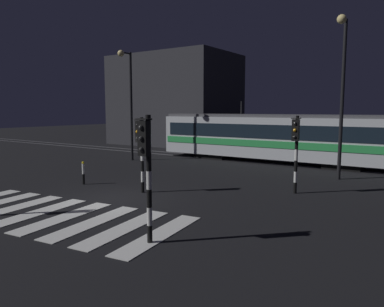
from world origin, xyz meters
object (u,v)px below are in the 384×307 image
object	(u,v)px
street_lamp_trackside_left	(129,93)
street_lamp_trackside_right	(342,80)
tram	(274,137)
bollard_island_edge	(83,173)
traffic_light_median_centre	(141,143)
traffic_light_corner_near_right	(146,160)
traffic_light_corner_far_right	(296,143)

from	to	relation	value
street_lamp_trackside_left	street_lamp_trackside_right	bearing A→B (deg)	2.63
tram	bollard_island_edge	xyz separation A→B (m)	(-4.73, -12.10, -1.19)
traffic_light_median_centre	street_lamp_trackside_left	bearing A→B (deg)	136.33
traffic_light_corner_near_right	street_lamp_trackside_left	bearing A→B (deg)	135.27
traffic_light_corner_near_right	street_lamp_trackside_left	distance (m)	16.72
traffic_light_median_centre	street_lamp_trackside_right	distance (m)	10.43
traffic_light_median_centre	street_lamp_trackside_right	bearing A→B (deg)	51.09
traffic_light_median_centre	tram	distance (m)	11.98
traffic_light_median_centre	tram	world-z (taller)	tram
traffic_light_corner_far_right	tram	bearing A→B (deg)	117.08
traffic_light_median_centre	bollard_island_edge	size ratio (longest dim) A/B	2.92
tram	street_lamp_trackside_left	bearing A→B (deg)	-151.48
street_lamp_trackside_right	tram	size ratio (longest dim) A/B	0.48
traffic_light_median_centre	street_lamp_trackside_right	size ratio (longest dim) A/B	0.40
traffic_light_corner_near_right	bollard_island_edge	bearing A→B (deg)	151.08
traffic_light_corner_near_right	traffic_light_corner_far_right	bearing A→B (deg)	81.03
street_lamp_trackside_left	bollard_island_edge	bearing A→B (deg)	-61.48
tram	bollard_island_edge	distance (m)	13.05
traffic_light_median_centre	street_lamp_trackside_left	xyz separation A→B (m)	(-7.51, 7.17, 2.60)
traffic_light_corner_far_right	tram	distance (m)	9.42
traffic_light_corner_far_right	tram	xyz separation A→B (m)	(-4.28, 8.38, -0.44)
traffic_light_median_centre	bollard_island_edge	world-z (taller)	traffic_light_median_centre
tram	bollard_island_edge	world-z (taller)	tram
street_lamp_trackside_left	street_lamp_trackside_right	xyz separation A→B (m)	(13.81, 0.63, 0.27)
street_lamp_trackside_left	traffic_light_corner_far_right	bearing A→B (deg)	-15.61
traffic_light_corner_far_right	bollard_island_edge	xyz separation A→B (m)	(-9.02, -3.72, -1.63)
traffic_light_corner_near_right	street_lamp_trackside_left	world-z (taller)	street_lamp_trackside_left
traffic_light_corner_near_right	tram	xyz separation A→B (m)	(-3.02, 16.38, -0.51)
traffic_light_corner_far_right	street_lamp_trackside_right	xyz separation A→B (m)	(0.79, 4.27, 2.81)
traffic_light_median_centre	tram	bearing A→B (deg)	84.15
traffic_light_corner_near_right	traffic_light_median_centre	bearing A→B (deg)	133.49
traffic_light_median_centre	traffic_light_corner_far_right	distance (m)	6.54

